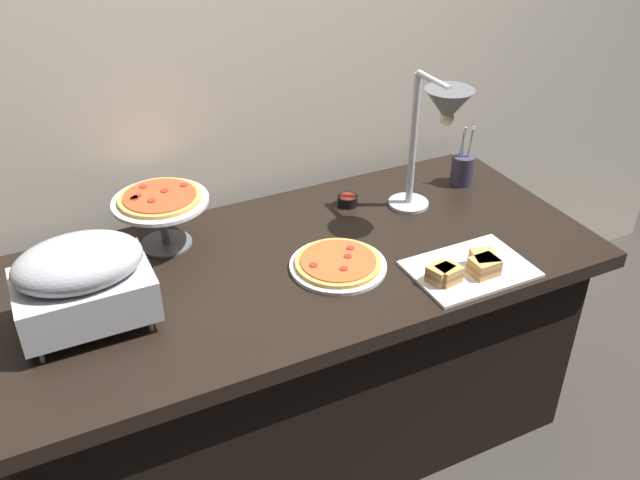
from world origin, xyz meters
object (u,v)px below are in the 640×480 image
at_px(chafing_dish, 82,279).
at_px(heat_lamp, 441,118).
at_px(sandwich_platter, 469,268).
at_px(sauce_cup_near, 347,200).
at_px(pizza_plate_center, 161,204).
at_px(utensil_holder, 462,169).
at_px(pizza_plate_front, 338,264).

bearing_deg(chafing_dish, heat_lamp, 2.51).
distance_m(sandwich_platter, sauce_cup_near, 0.54).
height_order(sandwich_platter, sauce_cup_near, sandwich_platter).
distance_m(pizza_plate_center, utensil_holder, 1.10).
relative_size(sandwich_platter, utensil_holder, 1.58).
xyz_separation_m(chafing_dish, pizza_plate_front, (0.72, -0.05, -0.14)).
height_order(heat_lamp, sauce_cup_near, heat_lamp).
bearing_deg(pizza_plate_center, chafing_dish, -133.28).
height_order(chafing_dish, sauce_cup_near, chafing_dish).
bearing_deg(chafing_dish, pizza_plate_center, 46.72).
xyz_separation_m(heat_lamp, pizza_plate_center, (-0.83, 0.25, -0.23)).
relative_size(sauce_cup_near, utensil_holder, 0.31).
bearing_deg(sauce_cup_near, sandwich_platter, -76.65).
bearing_deg(pizza_plate_center, pizza_plate_front, -39.39).
xyz_separation_m(pizza_plate_front, sauce_cup_near, (0.21, 0.33, 0.01)).
bearing_deg(pizza_plate_front, sauce_cup_near, 57.88).
height_order(pizza_plate_center, sandwich_platter, pizza_plate_center).
height_order(sandwich_platter, utensil_holder, utensil_holder).
height_order(pizza_plate_center, utensil_holder, utensil_holder).
height_order(chafing_dish, utensil_holder, chafing_dish).
bearing_deg(sauce_cup_near, utensil_holder, -4.76).
xyz_separation_m(heat_lamp, sandwich_platter, (-0.07, -0.30, -0.35)).
distance_m(heat_lamp, utensil_holder, 0.45).
bearing_deg(sandwich_platter, heat_lamp, 77.61).
bearing_deg(utensil_holder, heat_lamp, -144.02).
relative_size(heat_lamp, sauce_cup_near, 6.92).
xyz_separation_m(pizza_plate_center, utensil_holder, (1.09, -0.06, -0.09)).
bearing_deg(pizza_plate_front, utensil_holder, 23.73).
xyz_separation_m(heat_lamp, pizza_plate_front, (-0.40, -0.10, -0.36)).
distance_m(heat_lamp, pizza_plate_center, 0.90).
xyz_separation_m(chafing_dish, utensil_holder, (1.38, 0.24, -0.09)).
relative_size(pizza_plate_center, utensil_holder, 1.31).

